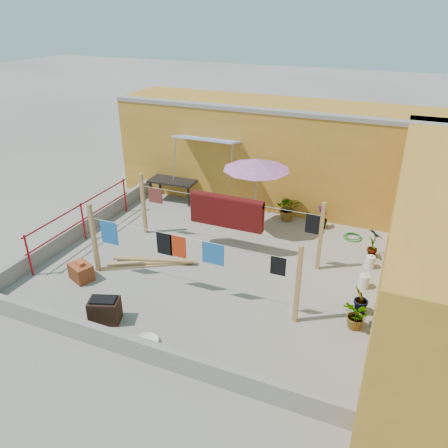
{
  "coord_description": "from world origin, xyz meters",
  "views": [
    {
      "loc": [
        3.95,
        -8.66,
        5.91
      ],
      "look_at": [
        0.18,
        0.3,
        1.02
      ],
      "focal_mm": 35.0,
      "sensor_mm": 36.0,
      "label": 1
    }
  ],
  "objects": [
    {
      "name": "plant_right_c",
      "position": [
        3.7,
        -1.15,
        0.31
      ],
      "size": [
        0.72,
        0.73,
        0.62
      ],
      "primitive_type": "imported",
      "rotation": [
        0.0,
        0.0,
        5.36
      ],
      "color": "#1E5D1A",
      "rests_on": "ground"
    },
    {
      "name": "green_hose",
      "position": [
        3.09,
        2.78,
        0.04
      ],
      "size": [
        0.52,
        0.52,
        0.08
      ],
      "color": "#1A7926",
      "rests_on": "ground"
    },
    {
      "name": "wall_back",
      "position": [
        0.5,
        4.69,
        1.61
      ],
      "size": [
        11.0,
        3.27,
        3.21
      ],
      "color": "#C3802A",
      "rests_on": "ground"
    },
    {
      "name": "water_jug_a",
      "position": [
        3.7,
        1.35,
        0.16
      ],
      "size": [
        0.23,
        0.23,
        0.36
      ],
      "color": "silver",
      "rests_on": "ground"
    },
    {
      "name": "clothesline_rig",
      "position": [
        0.02,
        0.54,
        1.08
      ],
      "size": [
        5.09,
        2.35,
        1.8
      ],
      "color": "tan",
      "rests_on": "ground"
    },
    {
      "name": "parapet_front",
      "position": [
        0.0,
        -3.58,
        0.22
      ],
      "size": [
        8.3,
        0.16,
        0.44
      ],
      "primitive_type": "cube",
      "color": "gray",
      "rests_on": "ground"
    },
    {
      "name": "plant_back_b",
      "position": [
        2.11,
        3.07,
        0.33
      ],
      "size": [
        0.41,
        0.41,
        0.66
      ],
      "primitive_type": "imported",
      "rotation": [
        0.0,
        0.0,
        1.47
      ],
      "color": "#1E5D1A",
      "rests_on": "ground"
    },
    {
      "name": "outdoor_table",
      "position": [
        -2.88,
        3.18,
        0.66
      ],
      "size": [
        1.6,
        0.86,
        0.73
      ],
      "color": "black",
      "rests_on": "ground"
    },
    {
      "name": "patio_umbrella",
      "position": [
        0.35,
        2.17,
        2.01
      ],
      "size": [
        2.37,
        2.37,
        2.24
      ],
      "color": "gray",
      "rests_on": "ground"
    },
    {
      "name": "ground",
      "position": [
        0.0,
        0.0,
        0.0
      ],
      "size": [
        80.0,
        80.0,
        0.0
      ],
      "primitive_type": "plane",
      "color": "#9E998E",
      "rests_on": "ground"
    },
    {
      "name": "plant_back_a",
      "position": [
        1.07,
        3.2,
        0.39
      ],
      "size": [
        0.88,
        0.82,
        0.79
      ],
      "primitive_type": "imported",
      "rotation": [
        0.0,
        0.0,
        0.34
      ],
      "color": "#1E5D1A",
      "rests_on": "ground"
    },
    {
      "name": "white_basin",
      "position": [
        0.02,
        -3.2,
        0.04
      ],
      "size": [
        0.49,
        0.49,
        0.08
      ],
      "color": "silver",
      "rests_on": "ground"
    },
    {
      "name": "parapet_left",
      "position": [
        -4.08,
        0.0,
        0.22
      ],
      "size": [
        0.16,
        7.3,
        0.44
      ],
      "primitive_type": "cube",
      "color": "gray",
      "rests_on": "ground"
    },
    {
      "name": "brick_stack",
      "position": [
        -2.62,
        -1.88,
        0.21
      ],
      "size": [
        0.67,
        0.59,
        0.49
      ],
      "color": "#A24A25",
      "rests_on": "ground"
    },
    {
      "name": "brazier",
      "position": [
        -1.14,
        -2.93,
        0.27
      ],
      "size": [
        0.72,
        0.59,
        0.55
      ],
      "color": "black",
      "rests_on": "ground"
    },
    {
      "name": "plant_right_a",
      "position": [
        3.7,
        1.91,
        0.42
      ],
      "size": [
        0.53,
        0.53,
        0.84
      ],
      "primitive_type": "imported",
      "rotation": [
        0.0,
        0.0,
        2.36
      ],
      "color": "#1E5D1A",
      "rests_on": "ground"
    },
    {
      "name": "water_jug_b",
      "position": [
        3.66,
        0.4,
        0.17
      ],
      "size": [
        0.24,
        0.24,
        0.38
      ],
      "color": "silver",
      "rests_on": "ground"
    },
    {
      "name": "plant_right_b",
      "position": [
        3.7,
        -0.63,
        0.35
      ],
      "size": [
        0.38,
        0.44,
        0.7
      ],
      "primitive_type": "imported",
      "rotation": [
        0.0,
        0.0,
        4.53
      ],
      "color": "#1E5D1A",
      "rests_on": "ground"
    },
    {
      "name": "lumber_pile",
      "position": [
        -1.47,
        -0.7,
        0.07
      ],
      "size": [
        2.11,
        1.26,
        0.14
      ],
      "color": "tan",
      "rests_on": "ground"
    },
    {
      "name": "red_railing",
      "position": [
        -3.85,
        -0.2,
        0.72
      ],
      "size": [
        0.05,
        4.2,
        1.1
      ],
      "color": "#9F0F16",
      "rests_on": "ground"
    }
  ]
}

